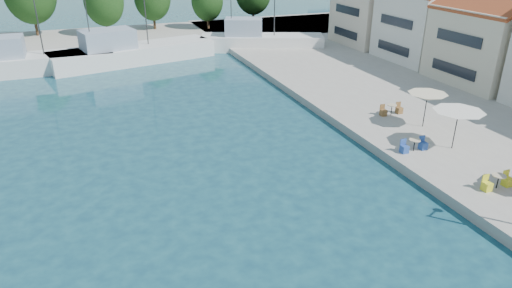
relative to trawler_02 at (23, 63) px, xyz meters
name	(u,v)px	position (x,y,z in m)	size (l,w,h in m)	color
quay_right	(497,96)	(38.21, -23.37, -0.77)	(32.00, 92.00, 0.60)	#A09A91
quay_far	(100,39)	(8.21, 13.63, -0.77)	(90.00, 16.00, 0.60)	#A09A91
building_04	(498,32)	(40.21, -20.37, 3.95)	(9.00, 8.80, 9.20)	beige
building_05	(429,15)	(40.21, -11.37, 4.19)	(8.40, 8.80, 9.70)	white
building_06	(379,2)	(40.21, -2.37, 4.43)	(9.00, 8.80, 10.20)	beige
trawler_02	(23,63)	(0.00, 0.00, 0.00)	(16.61, 4.51, 10.20)	silver
trawler_03	(130,53)	(10.60, 0.73, 0.00)	(18.25, 8.40, 10.20)	silver
trawler_04	(259,41)	(26.15, 1.58, 0.00)	(15.18, 8.97, 10.20)	silver
tree_05	(104,1)	(9.34, 14.76, 3.92)	(5.14, 5.14, 7.60)	#3F2B19
tree_07	(207,1)	(23.39, 14.83, 3.39)	(4.52, 4.52, 6.69)	#3F2B19
umbrella_white	(458,115)	(26.48, -30.92, 1.75)	(3.08, 3.08, 2.47)	black
umbrella_cream	(427,97)	(27.20, -27.32, 1.68)	(2.66, 2.66, 2.40)	black
cafe_table_01	(497,183)	(25.06, -35.72, -0.18)	(1.82, 0.70, 0.76)	black
cafe_table_02	(414,147)	(23.97, -30.41, -0.18)	(1.82, 0.70, 0.76)	black
cafe_table_03	(391,111)	(26.57, -24.57, -0.18)	(1.82, 0.70, 0.76)	black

